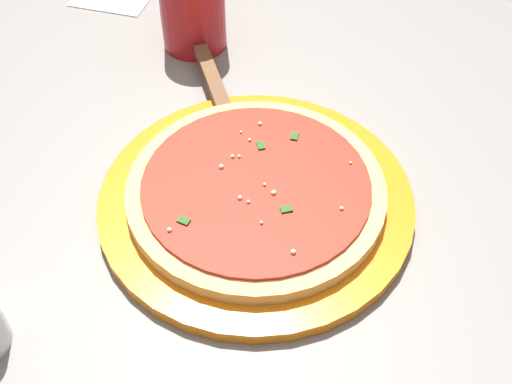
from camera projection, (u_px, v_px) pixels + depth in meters
name	position (u px, v px, depth m)	size (l,w,h in m)	color
restaurant_table	(219.00, 249.00, 0.82)	(0.90, 0.89, 0.77)	black
serving_plate	(256.00, 200.00, 0.67)	(0.34, 0.34, 0.01)	orange
pizza	(256.00, 189.00, 0.65)	(0.27, 0.27, 0.02)	#DBB26B
pizza_server	(219.00, 98.00, 0.76)	(0.14, 0.22, 0.01)	silver
cup_tall_drink	(193.00, 8.00, 0.83)	(0.09, 0.09, 0.11)	#B2191E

